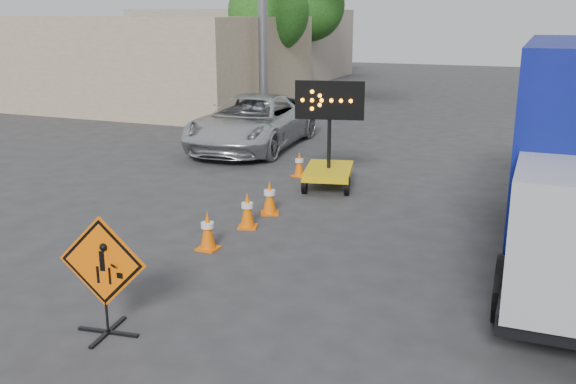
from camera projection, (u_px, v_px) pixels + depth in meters
The scene contains 12 objects.
ground at pixel (144, 365), 7.77m from camera, with size 100.00×100.00×0.00m, color #2D2D30.
storefront_left_near at pixel (135, 60), 30.16m from camera, with size 14.00×10.00×4.00m, color tan.
storefront_left_far at pixel (245, 44), 42.97m from camera, with size 12.00×10.00×4.40m, color #A89C8C.
tree_left_near at pixel (269, 13), 29.19m from camera, with size 3.71×3.71×6.03m.
tree_left_far at pixel (309, 5), 36.58m from camera, with size 4.10×4.10×6.66m.
construction_sign at pixel (103, 273), 8.30m from camera, with size 1.23×0.87×1.64m.
arrow_board at pixel (329, 164), 15.57m from camera, with size 1.62×2.02×2.60m.
pickup_truck at pixel (252, 122), 20.18m from camera, with size 2.74×5.93×1.65m, color silver.
cone_a at pixel (208, 230), 11.49m from camera, with size 0.38×0.38×0.72m.
cone_b at pixel (247, 210), 12.68m from camera, with size 0.46×0.46×0.72m.
cone_c at pixel (270, 197), 13.55m from camera, with size 0.50×0.50×0.74m.
cone_d at pixel (299, 164), 16.72m from camera, with size 0.41×0.41×0.66m.
Camera 1 is at (4.22, -5.76, 4.10)m, focal length 40.00 mm.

